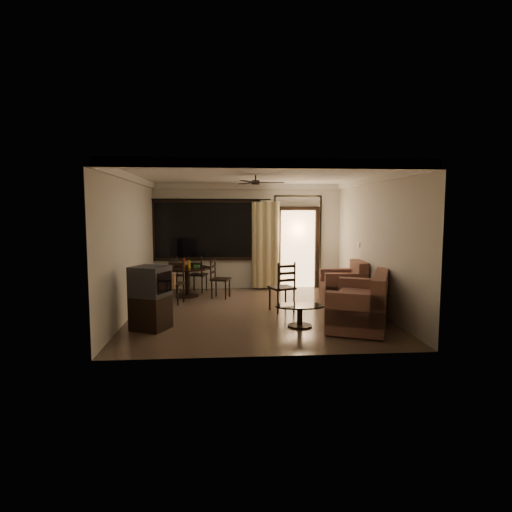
{
  "coord_description": "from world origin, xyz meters",
  "views": [
    {
      "loc": [
        -0.65,
        -8.67,
        2.07
      ],
      "look_at": [
        0.02,
        0.2,
        1.14
      ],
      "focal_mm": 30.0,
      "sensor_mm": 36.0,
      "label": 1
    }
  ],
  "objects": [
    {
      "name": "ground",
      "position": [
        0.0,
        0.0,
        0.0
      ],
      "size": [
        5.5,
        5.5,
        0.0
      ],
      "primitive_type": "plane",
      "color": "#7F6651",
      "rests_on": "ground"
    },
    {
      "name": "dining_chair_west",
      "position": [
        -2.04,
        1.97,
        0.28
      ],
      "size": [
        0.52,
        0.52,
        0.95
      ],
      "rotation": [
        0.0,
        0.0,
        -1.86
      ],
      "color": "black",
      "rests_on": "ground"
    },
    {
      "name": "coffee_table",
      "position": [
        0.71,
        -1.21,
        0.26
      ],
      "size": [
        0.9,
        0.54,
        0.39
      ],
      "rotation": [
        0.0,
        0.0,
        -0.32
      ],
      "color": "black",
      "rests_on": "ground"
    },
    {
      "name": "side_chair",
      "position": [
        0.55,
        -0.0,
        0.31
      ],
      "size": [
        0.59,
        0.59,
        1.04
      ],
      "rotation": [
        0.0,
        0.0,
        3.48
      ],
      "color": "black",
      "rests_on": "ground"
    },
    {
      "name": "dining_chair_east",
      "position": [
        -0.74,
        1.5,
        0.28
      ],
      "size": [
        0.52,
        0.52,
        0.95
      ],
      "rotation": [
        0.0,
        0.0,
        1.28
      ],
      "color": "black",
      "rests_on": "ground"
    },
    {
      "name": "room_shell",
      "position": [
        0.59,
        1.77,
        1.83
      ],
      "size": [
        5.5,
        6.7,
        5.5
      ],
      "color": "beige",
      "rests_on": "ground"
    },
    {
      "name": "dining_table",
      "position": [
        -1.54,
        1.73,
        0.56
      ],
      "size": [
        1.14,
        1.14,
        0.93
      ],
      "rotation": [
        0.0,
        0.0,
        -0.29
      ],
      "color": "black",
      "rests_on": "ground"
    },
    {
      "name": "dining_chair_north",
      "position": [
        -1.32,
        2.29,
        0.28
      ],
      "size": [
        0.52,
        0.52,
        0.95
      ],
      "rotation": [
        0.0,
        0.0,
        2.85
      ],
      "color": "black",
      "rests_on": "ground"
    },
    {
      "name": "sofa",
      "position": [
        1.85,
        -1.25,
        0.38
      ],
      "size": [
        1.57,
        2.01,
        0.95
      ],
      "rotation": [
        0.0,
        0.0,
        -0.4
      ],
      "color": "#472321",
      "rests_on": "ground"
    },
    {
      "name": "dining_chair_south",
      "position": [
        -1.79,
        0.91,
        0.31
      ],
      "size": [
        0.52,
        0.56,
        0.95
      ],
      "rotation": [
        0.0,
        0.0,
        -0.29
      ],
      "color": "black",
      "rests_on": "ground"
    },
    {
      "name": "armchair",
      "position": [
        2.09,
        0.68,
        0.39
      ],
      "size": [
        1.0,
        1.0,
        0.94
      ],
      "rotation": [
        0.0,
        0.0,
        -0.08
      ],
      "color": "#472321",
      "rests_on": "ground"
    },
    {
      "name": "tv_cabinet",
      "position": [
        -1.94,
        -1.18,
        0.56
      ],
      "size": [
        0.75,
        0.72,
        1.12
      ],
      "rotation": [
        0.0,
        0.0,
        -0.43
      ],
      "color": "black",
      "rests_on": "ground"
    }
  ]
}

